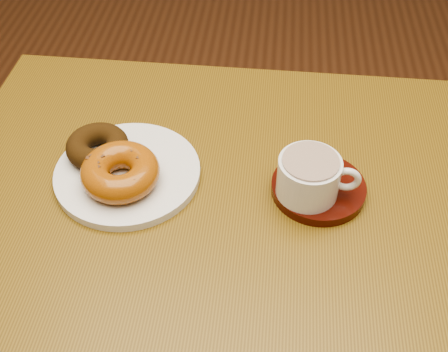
# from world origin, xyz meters

# --- Properties ---
(cafe_table) EXTENTS (0.90, 0.68, 0.84)m
(cafe_table) POSITION_xyz_m (-0.12, -0.10, 0.70)
(cafe_table) COLOR brown
(cafe_table) RESTS_ON ground
(donut_plate) EXTENTS (0.25, 0.25, 0.01)m
(donut_plate) POSITION_xyz_m (-0.26, -0.09, 0.84)
(donut_plate) COLOR silver
(donut_plate) RESTS_ON cafe_table
(donut_cinnamon) EXTENTS (0.11, 0.11, 0.04)m
(donut_cinnamon) POSITION_xyz_m (-0.31, -0.06, 0.87)
(donut_cinnamon) COLOR #311E09
(donut_cinnamon) RESTS_ON donut_plate
(donut_caramel) EXTENTS (0.13, 0.13, 0.05)m
(donut_caramel) POSITION_xyz_m (-0.26, -0.12, 0.88)
(donut_caramel) COLOR #975010
(donut_caramel) RESTS_ON donut_plate
(saucer) EXTENTS (0.20, 0.20, 0.02)m
(saucer) POSITION_xyz_m (0.06, -0.10, 0.85)
(saucer) COLOR #360D07
(saucer) RESTS_ON cafe_table
(coffee_cup) EXTENTS (0.13, 0.10, 0.07)m
(coffee_cup) POSITION_xyz_m (0.04, -0.12, 0.89)
(coffee_cup) COLOR silver
(coffee_cup) RESTS_ON saucer
(teaspoon) EXTENTS (0.02, 0.10, 0.01)m
(teaspoon) POSITION_xyz_m (0.03, -0.08, 0.86)
(teaspoon) COLOR silver
(teaspoon) RESTS_ON saucer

